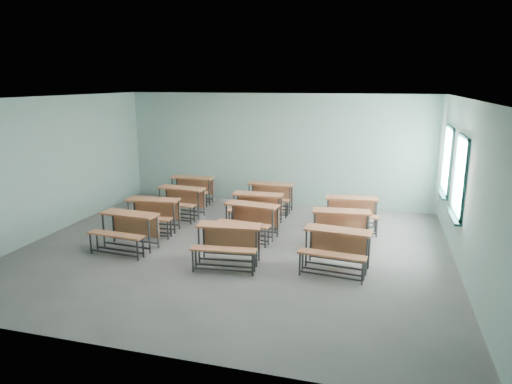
% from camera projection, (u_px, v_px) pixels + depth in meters
% --- Properties ---
extents(room, '(9.04, 8.04, 3.24)m').
position_uv_depth(room, '(237.00, 177.00, 9.46)').
color(room, slate).
rests_on(room, ground).
extents(desk_unit_r0c0, '(1.32, 0.94, 0.78)m').
position_uv_depth(desk_unit_r0c0, '(127.00, 226.00, 9.71)').
color(desk_unit_r0c0, '#AA613D').
rests_on(desk_unit_r0c0, ground).
extents(desk_unit_r0c1, '(1.33, 0.97, 0.78)m').
position_uv_depth(desk_unit_r0c1, '(228.00, 239.00, 8.91)').
color(desk_unit_r0c1, '#AA613D').
rests_on(desk_unit_r0c1, ground).
extents(desk_unit_r0c2, '(1.33, 0.96, 0.78)m').
position_uv_depth(desk_unit_r0c2, '(336.00, 244.00, 8.63)').
color(desk_unit_r0c2, '#AA613D').
rests_on(desk_unit_r0c2, ground).
extents(desk_unit_r1c0, '(1.32, 0.95, 0.78)m').
position_uv_depth(desk_unit_r1c0, '(152.00, 210.00, 10.87)').
color(desk_unit_r1c0, '#AA613D').
rests_on(desk_unit_r1c0, ground).
extents(desk_unit_r1c1, '(1.35, 0.99, 0.78)m').
position_uv_depth(desk_unit_r1c1, '(250.00, 216.00, 10.43)').
color(desk_unit_r1c1, '#AA613D').
rests_on(desk_unit_r1c1, ground).
extents(desk_unit_r1c2, '(1.33, 0.97, 0.78)m').
position_uv_depth(desk_unit_r1c2, '(341.00, 223.00, 9.89)').
color(desk_unit_r1c2, '#AA613D').
rests_on(desk_unit_r1c2, ground).
extents(desk_unit_r2c0, '(1.32, 0.94, 0.78)m').
position_uv_depth(desk_unit_r2c0, '(180.00, 198.00, 12.06)').
color(desk_unit_r2c0, '#AA613D').
rests_on(desk_unit_r2c0, ground).
extents(desk_unit_r2c1, '(1.28, 0.89, 0.78)m').
position_uv_depth(desk_unit_r2c1, '(257.00, 205.00, 11.39)').
color(desk_unit_r2c1, '#AA613D').
rests_on(desk_unit_r2c1, ground).
extents(desk_unit_r2c2, '(1.32, 0.95, 0.78)m').
position_uv_depth(desk_unit_r2c2, '(352.00, 209.00, 11.03)').
color(desk_unit_r2c2, '#AA613D').
rests_on(desk_unit_r2c2, ground).
extents(desk_unit_r3c0, '(1.28, 0.88, 0.78)m').
position_uv_depth(desk_unit_r3c0, '(191.00, 186.00, 13.38)').
color(desk_unit_r3c0, '#AA613D').
rests_on(desk_unit_r3c0, ground).
extents(desk_unit_r3c1, '(1.26, 0.86, 0.78)m').
position_uv_depth(desk_unit_r3c1, '(270.00, 193.00, 12.54)').
color(desk_unit_r3c1, '#AA613D').
rests_on(desk_unit_r3c1, ground).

